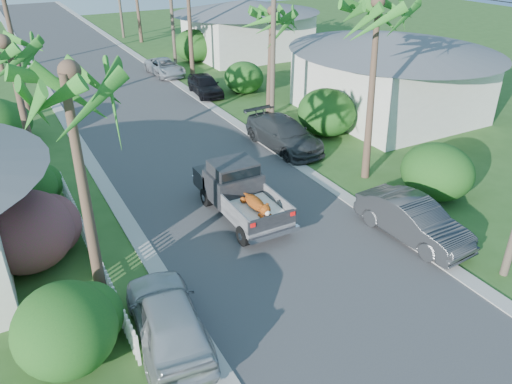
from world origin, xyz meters
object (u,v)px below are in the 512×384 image
palm_r_a (382,3)px  house_right_near (390,78)px  parked_car_rn (413,220)px  utility_pole_c (172,9)px  pickup_truck (237,189)px  palm_l_b (7,43)px  house_right_far (247,30)px  palm_r_b (271,12)px  parked_car_rm (284,134)px  palm_l_a (62,74)px  utility_pole_b (273,46)px  parked_car_ln (168,319)px  parked_car_rf (205,85)px  parked_car_rd (165,67)px

palm_r_a → house_right_near: size_ratio=0.97×
parked_car_rn → utility_pole_c: 27.21m
pickup_truck → palm_l_b: size_ratio=0.69×
house_right_far → palm_r_b: bearing=-113.1°
parked_car_rn → house_right_near: bearing=47.6°
palm_l_b → house_right_near: 20.19m
parked_car_rm → palm_l_a: size_ratio=0.63×
house_right_far → parked_car_rm: bearing=-112.7°
parked_car_rm → palm_r_a: 8.20m
house_right_near → utility_pole_b: (-7.40, 1.00, 2.38)m
parked_car_rn → utility_pole_b: 12.57m
parked_car_ln → palm_l_b: size_ratio=0.60×
palm_l_a → house_right_near: bearing=25.1°
palm_l_b → palm_r_b: (13.40, 3.00, -0.20)m
palm_l_b → palm_r_a: 14.47m
parked_car_ln → house_right_near: bearing=-140.8°
palm_r_b → pickup_truck: bearing=-126.6°
house_right_near → house_right_far: house_right_near is taller
parked_car_rm → utility_pole_b: bearing=70.1°
house_right_far → utility_pole_b: utility_pole_b is taller
pickup_truck → parked_car_rn: size_ratio=1.14×
parked_car_ln → palm_l_b: palm_l_b is taller
parked_car_ln → house_right_near: 21.42m
parked_car_rm → palm_r_b: palm_r_b is taller
parked_car_rm → parked_car_rf: (0.15, 10.28, -0.06)m
house_right_near → utility_pole_b: bearing=172.3°
parked_car_rn → house_right_near: size_ratio=0.50×
parked_car_rn → parked_car_rf: bearing=84.1°
palm_l_b → parked_car_rd: bearing=53.2°
pickup_truck → utility_pole_c: bearing=75.3°
pickup_truck → palm_l_a: size_ratio=0.62×
pickup_truck → parked_car_rm: bearing=43.0°
parked_car_rd → utility_pole_b: bearing=-86.8°
palm_l_a → house_right_far: palm_l_a is taller
palm_l_b → house_right_near: size_ratio=0.82×
parked_car_rf → utility_pole_b: 8.76m
parked_car_rd → palm_r_b: size_ratio=0.61×
palm_r_b → house_right_far: (6.40, 15.00, -3.83)m
parked_car_ln → utility_pole_b: bearing=-123.7°
palm_r_a → utility_pole_b: (-0.70, 7.00, -2.82)m
utility_pole_b → parked_car_rn: bearing=-95.3°
palm_l_a → palm_l_b: palm_l_a is taller
house_right_far → parked_car_rn: bearing=-106.4°
parked_car_ln → parked_car_rm: bearing=-127.8°
parked_car_ln → house_right_far: house_right_far is taller
parked_car_rd → utility_pole_c: size_ratio=0.49×
house_right_near → palm_l_b: bearing=180.0°
pickup_truck → parked_car_ln: 7.19m
parked_car_rm → palm_r_a: size_ratio=0.59×
house_right_far → utility_pole_c: 8.06m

